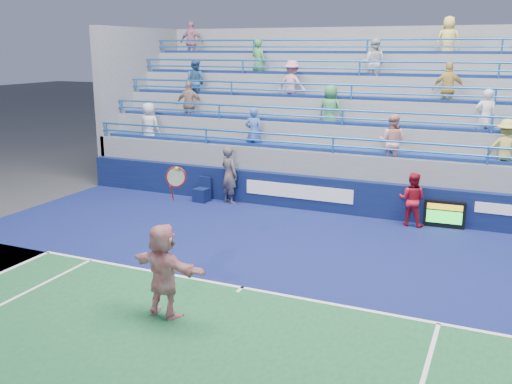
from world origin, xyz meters
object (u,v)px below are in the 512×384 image
at_px(judge_chair, 202,194).
at_px(ball_girl, 412,199).
at_px(line_judge, 229,175).
at_px(serve_speed_board, 444,214).
at_px(tennis_player, 164,270).

bearing_deg(judge_chair, ball_girl, 1.03).
bearing_deg(ball_girl, line_judge, 3.25).
height_order(serve_speed_board, line_judge, line_judge).
bearing_deg(tennis_player, serve_speed_board, 61.56).
bearing_deg(ball_girl, serve_speed_board, -164.99).
height_order(judge_chair, line_judge, line_judge).
height_order(judge_chair, ball_girl, ball_girl).
bearing_deg(judge_chair, tennis_player, -65.75).
bearing_deg(line_judge, ball_girl, -156.83).
height_order(tennis_player, line_judge, tennis_player).
xyz_separation_m(serve_speed_board, ball_girl, (-0.92, -0.17, 0.39)).
xyz_separation_m(tennis_player, ball_girl, (3.42, 7.83, -0.14)).
bearing_deg(line_judge, serve_speed_board, -155.25).
relative_size(judge_chair, tennis_player, 0.28).
relative_size(tennis_player, ball_girl, 1.89).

